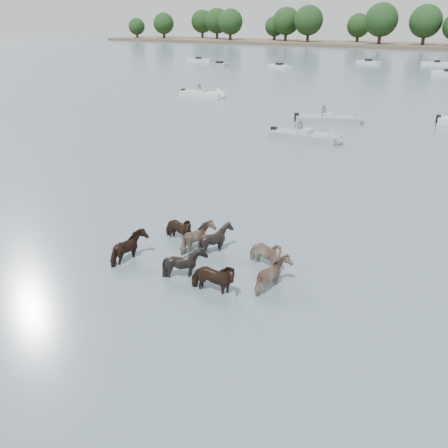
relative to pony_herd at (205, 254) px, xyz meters
The scene contains 7 objects.
ground 2.80m from the pony_herd, 128.18° to the right, with size 400.00×400.00×0.00m, color #4A5D6B.
shoreline 164.30m from the pony_herd, 115.88° to the left, with size 160.00×30.00×1.00m, color #4C4233.
pony_herd is the anchor object (origin of this frame).
motorboat_a 26.20m from the pony_herd, 104.39° to the left, with size 5.50×3.68×1.92m.
motorboat_b 19.15m from the pony_herd, 105.32° to the left, with size 5.31×1.91×1.92m.
motorboat_f 38.65m from the pony_herd, 127.17° to the left, with size 5.50×2.19×1.92m.
treeline 161.95m from the pony_herd, 116.03° to the left, with size 146.25×24.82×12.28m.
Camera 1 is at (10.73, -9.29, 7.43)m, focal length 39.81 mm.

